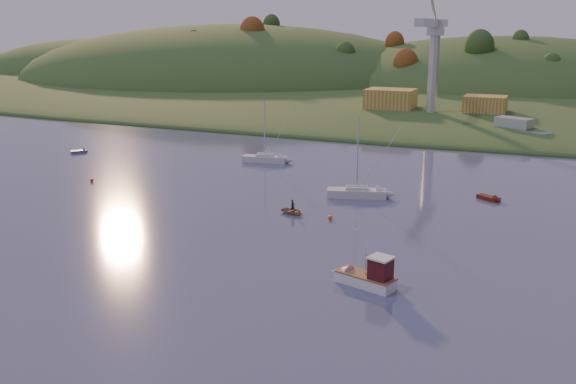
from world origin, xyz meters
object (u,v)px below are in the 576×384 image
at_px(canoe, 293,211).
at_px(red_tender, 493,199).
at_px(sailboat_near, 265,158).
at_px(sailboat_far, 357,192).
at_px(grey_dinghy, 82,151).
at_px(fishing_boat, 362,275).

distance_m(canoe, red_tender, 25.86).
height_order(sailboat_near, red_tender, sailboat_near).
xyz_separation_m(sailboat_far, canoe, (-4.69, -10.19, -0.38)).
xyz_separation_m(red_tender, grey_dinghy, (-68.99, 5.28, -0.01)).
bearing_deg(red_tender, canoe, -111.21).
relative_size(red_tender, grey_dinghy, 1.15).
relative_size(sailboat_near, red_tender, 2.82).
distance_m(sailboat_near, canoe, 29.75).
relative_size(sailboat_near, grey_dinghy, 3.25).
relative_size(fishing_boat, grey_dinghy, 2.11).
xyz_separation_m(sailboat_far, red_tender, (16.33, 4.87, -0.45)).
bearing_deg(grey_dinghy, fishing_boat, -82.08).
relative_size(canoe, red_tender, 0.87).
relative_size(fishing_boat, sailboat_near, 0.65).
bearing_deg(canoe, sailboat_near, 49.76).
distance_m(fishing_boat, red_tender, 33.17).
xyz_separation_m(fishing_boat, red_tender, (7.58, 32.29, -0.62)).
bearing_deg(fishing_boat, sailboat_far, -55.31).
height_order(canoe, red_tender, red_tender).
xyz_separation_m(canoe, grey_dinghy, (-47.97, 20.35, -0.08)).
height_order(sailboat_far, grey_dinghy, sailboat_far).
relative_size(sailboat_near, sailboat_far, 0.95).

